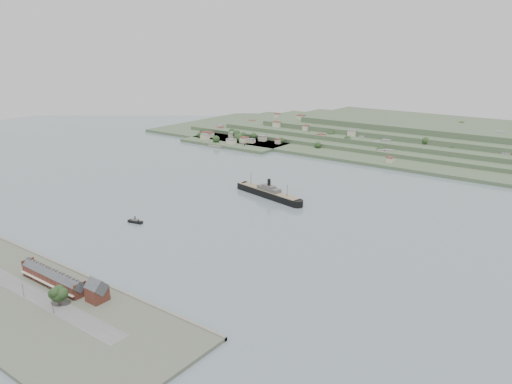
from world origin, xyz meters
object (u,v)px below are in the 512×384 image
Objects in this scene: terrace_row at (53,278)px; fig_tree at (58,294)px; steamship at (266,192)px; tugboat at (135,221)px; gabled_building at (97,291)px.

terrace_row is 4.58× the size of fig_tree.
steamship is at bearing 91.17° from terrace_row.
fig_tree is (73.59, -116.49, 7.96)m from tugboat.
tugboat is (-48.47, 104.08, -5.39)m from terrace_row.
terrace_row is 37.74m from gabled_building.
fig_tree reaches higher than tugboat.
tugboat is at bearing 130.67° from gabled_building.
gabled_building is 20.61m from fig_tree.
gabled_building is at bearing -49.33° from tugboat.
gabled_building is 1.16× the size of fig_tree.
fig_tree is at bearing -82.95° from steamship.
steamship is 131.65m from tugboat.
gabled_building is 0.16× the size of steamship.
tugboat is at bearing -109.45° from steamship.
steamship is 7.34× the size of fig_tree.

